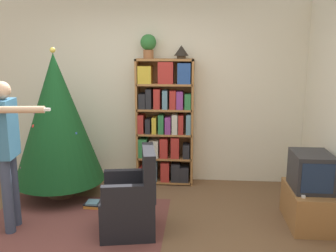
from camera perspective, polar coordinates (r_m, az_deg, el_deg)
ground_plane at (r=3.94m, az=-7.78°, el=-17.88°), size 14.00×14.00×0.00m
wall_back at (r=5.49m, az=-3.52°, el=5.14°), size 8.00×0.10×2.60m
area_rug at (r=4.35m, az=-14.63°, el=-15.03°), size 2.04×1.83×0.01m
bookshelf at (r=5.31m, az=-0.46°, el=0.55°), size 0.81×0.27×1.79m
tv_stand at (r=4.55m, az=20.55°, el=-11.38°), size 0.45×0.74×0.42m
television at (r=4.40m, az=20.95°, el=-6.44°), size 0.40×0.49×0.41m
game_remote at (r=4.23m, az=19.79°, el=-9.86°), size 0.04×0.12×0.02m
christmas_tree at (r=5.02m, az=-16.58°, el=1.07°), size 1.16×1.16×1.95m
armchair at (r=4.07m, az=-5.59°, el=-11.69°), size 0.66×0.65×0.92m
standing_person at (r=4.26m, az=-23.31°, el=-2.55°), size 0.66×0.47×1.61m
potted_plant at (r=5.24m, az=-3.01°, el=12.30°), size 0.22×0.22×0.33m
table_lamp at (r=5.20m, az=2.05°, el=11.33°), size 0.20×0.20×0.18m
book_pile_near_tree at (r=4.82m, az=-11.35°, el=-11.66°), size 0.23×0.16×0.08m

